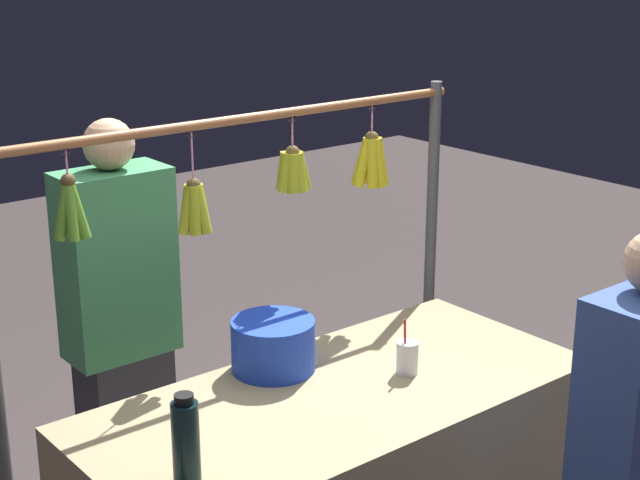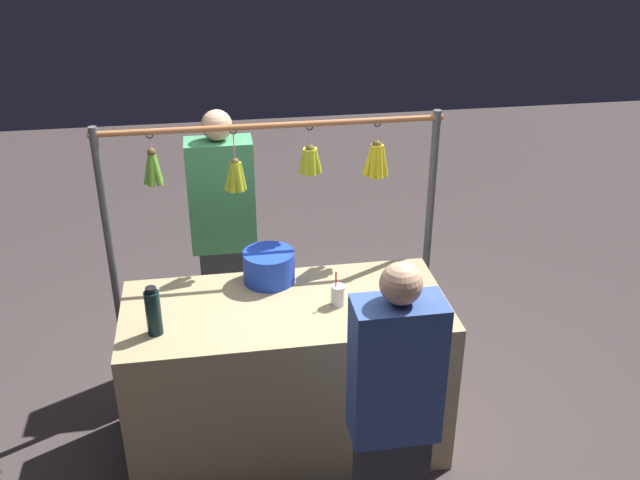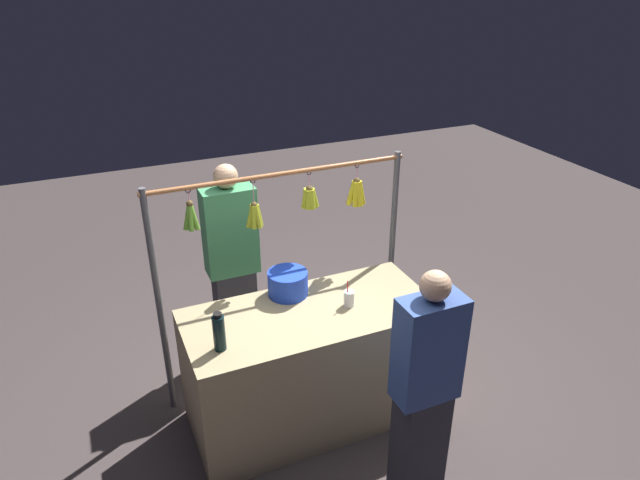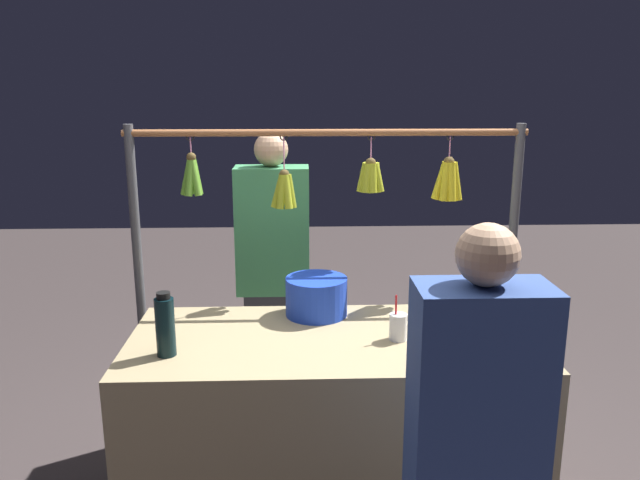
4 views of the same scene
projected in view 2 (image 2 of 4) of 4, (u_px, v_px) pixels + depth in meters
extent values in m
plane|color=#403736|center=(289.00, 438.00, 4.07)|extent=(12.00, 12.00, 0.00)
cube|color=tan|center=(287.00, 375.00, 3.87)|extent=(1.66, 0.75, 0.89)
cylinder|color=#4C4C51|center=(427.00, 253.00, 4.23)|extent=(0.04, 0.04, 1.72)
cylinder|color=#4C4C51|center=(114.00, 277.00, 3.98)|extent=(0.04, 0.04, 1.72)
cylinder|color=#9E6038|center=(271.00, 126.00, 3.73)|extent=(1.85, 0.03, 0.03)
torus|color=black|center=(378.00, 124.00, 3.82)|extent=(0.04, 0.01, 0.04)
cylinder|color=pink|center=(377.00, 134.00, 3.85)|extent=(0.01, 0.01, 0.12)
sphere|color=brown|center=(377.00, 145.00, 3.88)|extent=(0.05, 0.05, 0.05)
cylinder|color=yellow|center=(370.00, 160.00, 3.92)|extent=(0.08, 0.05, 0.18)
cylinder|color=yellow|center=(374.00, 162.00, 3.89)|extent=(0.06, 0.06, 0.18)
cylinder|color=yellow|center=(379.00, 162.00, 3.89)|extent=(0.05, 0.07, 0.18)
cylinder|color=yellow|center=(382.00, 161.00, 3.91)|extent=(0.07, 0.05, 0.18)
cylinder|color=yellow|center=(382.00, 159.00, 3.93)|extent=(0.08, 0.05, 0.18)
cylinder|color=yellow|center=(376.00, 158.00, 3.95)|extent=(0.05, 0.08, 0.18)
cylinder|color=yellow|center=(371.00, 159.00, 3.94)|extent=(0.07, 0.07, 0.19)
torus|color=black|center=(310.00, 127.00, 3.77)|extent=(0.04, 0.01, 0.04)
cylinder|color=pink|center=(310.00, 138.00, 3.80)|extent=(0.01, 0.01, 0.12)
sphere|color=brown|center=(310.00, 149.00, 3.83)|extent=(0.05, 0.05, 0.05)
cylinder|color=#ACB725|center=(304.00, 162.00, 3.85)|extent=(0.06, 0.04, 0.14)
cylinder|color=#ACB725|center=(307.00, 163.00, 3.83)|extent=(0.05, 0.06, 0.14)
cylinder|color=#ACB725|center=(312.00, 163.00, 3.83)|extent=(0.04, 0.06, 0.14)
cylinder|color=#ACB725|center=(316.00, 161.00, 3.85)|extent=(0.07, 0.05, 0.14)
cylinder|color=#ACB725|center=(315.00, 160.00, 3.87)|extent=(0.05, 0.05, 0.14)
cylinder|color=#ACB725|center=(310.00, 159.00, 3.89)|extent=(0.04, 0.07, 0.14)
cylinder|color=#ACB725|center=(306.00, 159.00, 3.88)|extent=(0.05, 0.05, 0.14)
torus|color=black|center=(233.00, 131.00, 3.71)|extent=(0.04, 0.01, 0.04)
cylinder|color=pink|center=(234.00, 147.00, 3.75)|extent=(0.01, 0.01, 0.17)
sphere|color=brown|center=(235.00, 162.00, 3.79)|extent=(0.05, 0.05, 0.05)
cylinder|color=#A8B525|center=(231.00, 177.00, 3.82)|extent=(0.08, 0.04, 0.16)
cylinder|color=#A8B525|center=(233.00, 178.00, 3.80)|extent=(0.05, 0.06, 0.16)
cylinder|color=#A8B525|center=(238.00, 178.00, 3.81)|extent=(0.05, 0.07, 0.16)
cylinder|color=#A8B525|center=(241.00, 176.00, 3.83)|extent=(0.06, 0.04, 0.16)
cylinder|color=#A8B525|center=(238.00, 174.00, 3.85)|extent=(0.05, 0.07, 0.16)
cylinder|color=#A8B525|center=(233.00, 175.00, 3.84)|extent=(0.05, 0.06, 0.16)
torus|color=black|center=(150.00, 135.00, 3.65)|extent=(0.04, 0.01, 0.04)
cylinder|color=pink|center=(150.00, 144.00, 3.67)|extent=(0.01, 0.01, 0.09)
sphere|color=brown|center=(151.00, 152.00, 3.69)|extent=(0.04, 0.04, 0.04)
cylinder|color=#609E2D|center=(149.00, 168.00, 3.73)|extent=(0.07, 0.03, 0.18)
cylinder|color=#609E2D|center=(152.00, 170.00, 3.72)|extent=(0.05, 0.07, 0.18)
cylinder|color=#609E2D|center=(156.00, 169.00, 3.72)|extent=(0.06, 0.06, 0.18)
cylinder|color=#609E2D|center=(156.00, 167.00, 3.75)|extent=(0.06, 0.06, 0.18)
cylinder|color=#609E2D|center=(152.00, 167.00, 3.75)|extent=(0.05, 0.07, 0.18)
cylinder|color=black|center=(154.00, 313.00, 3.39)|extent=(0.07, 0.07, 0.23)
cylinder|color=black|center=(151.00, 290.00, 3.33)|extent=(0.05, 0.05, 0.02)
cylinder|color=blue|center=(269.00, 267.00, 3.85)|extent=(0.28, 0.28, 0.17)
cylinder|color=silver|center=(338.00, 295.00, 3.64)|extent=(0.07, 0.07, 0.11)
cylinder|color=red|center=(336.00, 289.00, 3.63)|extent=(0.01, 0.02, 0.19)
cube|color=#2D2D38|center=(228.00, 300.00, 4.64)|extent=(0.31, 0.21, 0.79)
cube|color=#3F8C59|center=(221.00, 195.00, 4.31)|extent=(0.39, 0.21, 0.69)
sphere|color=tan|center=(217.00, 125.00, 4.11)|extent=(0.18, 0.18, 0.18)
cube|color=#334C8C|center=(396.00, 370.00, 2.91)|extent=(0.37, 0.20, 0.64)
sphere|color=tan|center=(401.00, 284.00, 2.72)|extent=(0.17, 0.17, 0.17)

